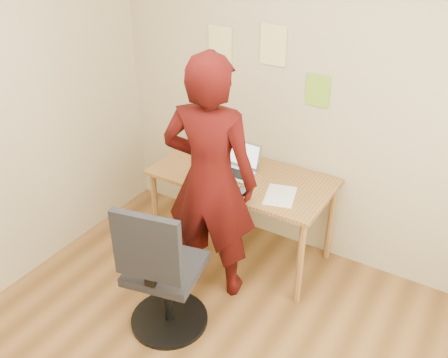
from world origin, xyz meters
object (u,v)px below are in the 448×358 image
Objects in this scene: desk at (242,185)px; office_chair at (162,279)px; phone at (243,191)px; person at (210,181)px; laptop at (238,165)px.

office_chair reaches higher than desk.
person is (-0.12, -0.25, 0.17)m from phone.
desk is 10.64× the size of phone.
laptop reaches higher than desk.
person is at bearing -140.77° from phone.
person reaches higher than office_chair.
phone is at bearing -59.34° from desk.
desk is 4.43× the size of laptop.
desk is at bearing 76.17° from office_chair.
desk is at bearing -102.91° from person.
laptop reaches higher than phone.
office_chair is (-0.15, -0.81, -0.30)m from phone.
laptop is 0.17× the size of person.
person is at bearing -90.02° from desk.
desk is 0.76× the size of person.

